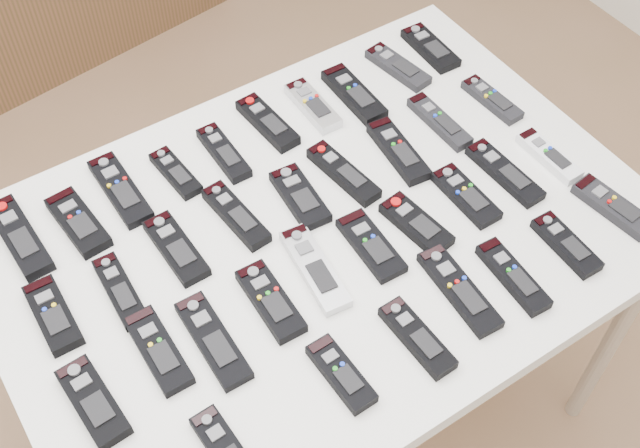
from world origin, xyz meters
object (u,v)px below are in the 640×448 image
remote_27 (505,173)px  remote_35 (566,245)px  remote_14 (300,197)px  remote_0 (20,237)px  remote_1 (78,222)px  remote_12 (176,248)px  remote_23 (315,268)px  remote_16 (398,151)px  remote_21 (213,340)px  remote_32 (417,338)px  remote_8 (398,67)px  remote_13 (236,215)px  remote_20 (158,350)px  remote_34 (513,276)px  remote_6 (313,106)px  remote_22 (271,301)px  remote_19 (93,402)px  remote_15 (343,173)px  remote_25 (416,224)px  remote_7 (354,94)px  remote_26 (466,196)px  remote_31 (341,374)px  remote_4 (224,153)px  remote_17 (439,122)px  remote_28 (549,156)px  remote_5 (268,123)px  remote_11 (120,291)px  remote_18 (492,100)px  remote_24 (371,245)px  remote_2 (120,190)px  remote_36 (613,207)px  remote_3 (176,173)px  remote_33 (459,290)px  remote_10 (53,315)px

remote_27 → remote_35: 0.20m
remote_14 → remote_0: bearing=162.1°
remote_1 → remote_12: size_ratio=0.97×
remote_0 → remote_23: remote_0 is taller
remote_16 → remote_21: (-0.54, -0.18, -0.00)m
remote_23 → remote_32: bearing=-66.3°
remote_35 → remote_8: bearing=88.1°
remote_13 → remote_35: bearing=-44.4°
remote_20 → remote_34: size_ratio=1.01×
remote_6 → remote_22: 0.51m
remote_0 → remote_19: bearing=-95.0°
remote_16 → remote_15: bearing=-178.9°
remote_25 → remote_20: bearing=170.4°
remote_16 → remote_35: (0.12, -0.37, -0.00)m
remote_7 → remote_15: 0.24m
remote_26 → remote_31: bearing=-155.9°
remote_0 → remote_13: 0.41m
remote_32 → remote_4: bearing=95.1°
remote_15 → remote_20: remote_15 is taller
remote_17 → remote_28: 0.24m
remote_1 → remote_14: remote_1 is taller
remote_5 → remote_11: size_ratio=1.05×
remote_18 → remote_31: bearing=-153.5°
remote_24 → remote_31: size_ratio=1.12×
remote_14 → remote_15: (0.11, 0.00, 0.00)m
remote_2 → remote_26: same height
remote_6 → remote_13: bearing=-148.0°
remote_12 → remote_15: bearing=-3.9°
remote_36 → remote_11: bearing=151.7°
remote_32 → remote_26: bearing=34.6°
remote_0 → remote_31: size_ratio=1.41×
remote_26 → remote_24: bearing=179.4°
remote_11 → remote_14: bearing=3.6°
remote_11 → remote_2: bearing=67.8°
remote_27 → remote_22: bearing=178.6°
remote_3 → remote_8: remote_8 is taller
remote_13 → remote_23: remote_13 is taller
remote_18 → remote_25: 0.40m
remote_11 → remote_33: same height
remote_31 → remote_21: bearing=128.7°
remote_0 → remote_15: bearing=-20.7°
remote_3 → remote_24: same height
remote_1 → remote_11: remote_1 is taller
remote_10 → remote_21: (0.21, -0.20, -0.00)m
remote_3 → remote_20: 0.41m
remote_26 → remote_25: bearing=-178.2°
remote_4 → remote_16: (0.31, -0.20, 0.00)m
remote_14 → remote_15: 0.11m
remote_15 → remote_32: 0.40m
remote_1 → remote_3: 0.22m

